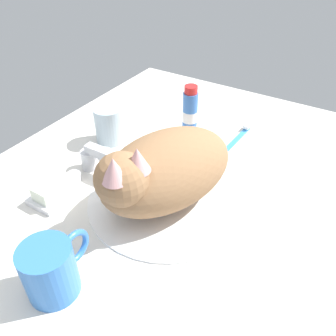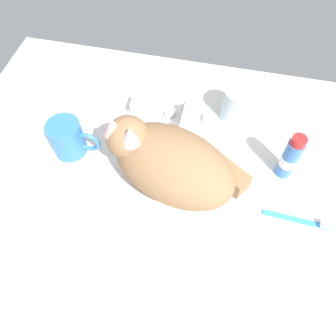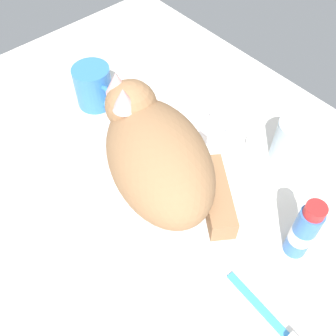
{
  "view_description": "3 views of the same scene",
  "coord_description": "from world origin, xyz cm",
  "px_view_note": "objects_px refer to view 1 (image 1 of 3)",
  "views": [
    {
      "loc": [
        -42.97,
        -26.68,
        46.77
      ],
      "look_at": [
        0.57,
        0.13,
        7.47
      ],
      "focal_mm": 37.23,
      "sensor_mm": 36.0,
      "label": 1
    },
    {
      "loc": [
        7.2,
        -37.88,
        66.7
      ],
      "look_at": [
        -1.0,
        -0.58,
        6.93
      ],
      "focal_mm": 36.4,
      "sensor_mm": 36.0,
      "label": 2
    },
    {
      "loc": [
        32.0,
        -25.96,
        58.86
      ],
      "look_at": [
        1.55,
        0.69,
        6.09
      ],
      "focal_mm": 41.9,
      "sensor_mm": 36.0,
      "label": 3
    }
  ],
  "objects_px": {
    "rinse_cup": "(109,125)",
    "soap_bar": "(53,188)",
    "cat": "(161,170)",
    "coffee_mug": "(51,269)",
    "faucet": "(94,159)",
    "toothpaste_bottle": "(190,112)",
    "toothbrush": "(238,137)"
  },
  "relations": [
    {
      "from": "coffee_mug",
      "to": "toothbrush",
      "type": "height_order",
      "value": "coffee_mug"
    },
    {
      "from": "toothpaste_bottle",
      "to": "faucet",
      "type": "bearing_deg",
      "value": 157.29
    },
    {
      "from": "rinse_cup",
      "to": "coffee_mug",
      "type": "bearing_deg",
      "value": -152.43
    },
    {
      "from": "cat",
      "to": "faucet",
      "type": "bearing_deg",
      "value": 86.53
    },
    {
      "from": "cat",
      "to": "toothbrush",
      "type": "relative_size",
      "value": 2.34
    },
    {
      "from": "cat",
      "to": "toothpaste_bottle",
      "type": "distance_m",
      "value": 0.26
    },
    {
      "from": "coffee_mug",
      "to": "toothpaste_bottle",
      "type": "xyz_separation_m",
      "value": [
        0.5,
        0.04,
        0.01
      ]
    },
    {
      "from": "cat",
      "to": "coffee_mug",
      "type": "relative_size",
      "value": 2.74
    },
    {
      "from": "rinse_cup",
      "to": "toothbrush",
      "type": "distance_m",
      "value": 0.32
    },
    {
      "from": "toothpaste_bottle",
      "to": "cat",
      "type": "bearing_deg",
      "value": -162.83
    },
    {
      "from": "rinse_cup",
      "to": "soap_bar",
      "type": "distance_m",
      "value": 0.22
    },
    {
      "from": "coffee_mug",
      "to": "faucet",
      "type": "bearing_deg",
      "value": 29.58
    },
    {
      "from": "coffee_mug",
      "to": "soap_bar",
      "type": "relative_size",
      "value": 1.61
    },
    {
      "from": "soap_bar",
      "to": "toothbrush",
      "type": "distance_m",
      "value": 0.45
    },
    {
      "from": "faucet",
      "to": "toothpaste_bottle",
      "type": "xyz_separation_m",
      "value": [
        0.24,
        -0.1,
        0.03
      ]
    },
    {
      "from": "cat",
      "to": "coffee_mug",
      "type": "distance_m",
      "value": 0.25
    },
    {
      "from": "faucet",
      "to": "toothbrush",
      "type": "relative_size",
      "value": 0.91
    },
    {
      "from": "cat",
      "to": "rinse_cup",
      "type": "distance_m",
      "value": 0.26
    },
    {
      "from": "cat",
      "to": "toothpaste_bottle",
      "type": "xyz_separation_m",
      "value": [
        0.25,
        0.08,
        -0.02
      ]
    },
    {
      "from": "coffee_mug",
      "to": "toothbrush",
      "type": "xyz_separation_m",
      "value": [
        0.54,
        -0.07,
        -0.04
      ]
    },
    {
      "from": "rinse_cup",
      "to": "soap_bar",
      "type": "xyz_separation_m",
      "value": [
        -0.22,
        -0.04,
        -0.02
      ]
    },
    {
      "from": "coffee_mug",
      "to": "toothpaste_bottle",
      "type": "relative_size",
      "value": 0.94
    },
    {
      "from": "cat",
      "to": "toothbrush",
      "type": "height_order",
      "value": "cat"
    },
    {
      "from": "rinse_cup",
      "to": "cat",
      "type": "bearing_deg",
      "value": -118.29
    },
    {
      "from": "cat",
      "to": "toothpaste_bottle",
      "type": "height_order",
      "value": "cat"
    },
    {
      "from": "toothbrush",
      "to": "rinse_cup",
      "type": "bearing_deg",
      "value": 123.15
    },
    {
      "from": "faucet",
      "to": "soap_bar",
      "type": "distance_m",
      "value": 0.11
    },
    {
      "from": "rinse_cup",
      "to": "toothpaste_bottle",
      "type": "relative_size",
      "value": 0.69
    },
    {
      "from": "faucet",
      "to": "toothpaste_bottle",
      "type": "relative_size",
      "value": 1.0
    },
    {
      "from": "soap_bar",
      "to": "cat",
      "type": "bearing_deg",
      "value": -61.98
    },
    {
      "from": "coffee_mug",
      "to": "rinse_cup",
      "type": "xyz_separation_m",
      "value": [
        0.36,
        0.19,
        -0.0
      ]
    },
    {
      "from": "cat",
      "to": "soap_bar",
      "type": "height_order",
      "value": "cat"
    }
  ]
}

